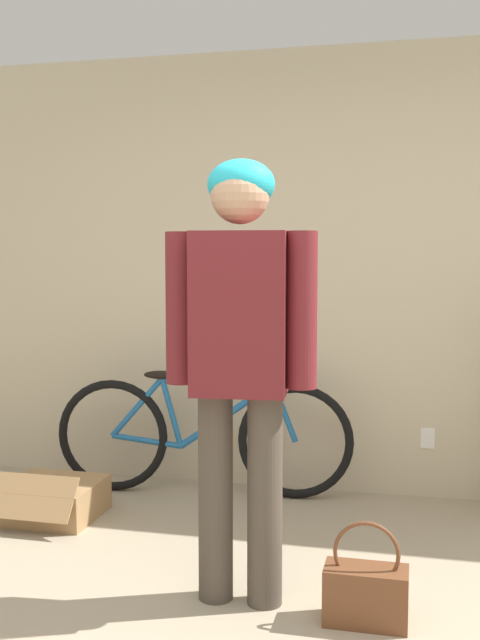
{
  "coord_description": "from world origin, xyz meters",
  "views": [
    {
      "loc": [
        0.48,
        -2.06,
        1.41
      ],
      "look_at": [
        -0.2,
        0.8,
        1.15
      ],
      "focal_mm": 42.0,
      "sensor_mm": 36.0,
      "label": 1
    }
  ],
  "objects_px": {
    "person": "(240,337)",
    "cardboard_box": "(52,499)",
    "bicycle": "(202,435)",
    "handbag": "(366,592)"
  },
  "relations": [
    {
      "from": "handbag",
      "to": "cardboard_box",
      "type": "height_order",
      "value": "handbag"
    },
    {
      "from": "handbag",
      "to": "cardboard_box",
      "type": "xyz_separation_m",
      "value": [
        -1.72,
        0.78,
        -0.03
      ]
    },
    {
      "from": "bicycle",
      "to": "handbag",
      "type": "distance_m",
      "value": 1.71
    },
    {
      "from": "person",
      "to": "bicycle",
      "type": "distance_m",
      "value": 1.55
    },
    {
      "from": "bicycle",
      "to": "person",
      "type": "bearing_deg",
      "value": -73.01
    },
    {
      "from": "person",
      "to": "cardboard_box",
      "type": "distance_m",
      "value": 1.71
    },
    {
      "from": "person",
      "to": "cardboard_box",
      "type": "height_order",
      "value": "person"
    },
    {
      "from": "bicycle",
      "to": "handbag",
      "type": "bearing_deg",
      "value": -57.86
    },
    {
      "from": "bicycle",
      "to": "cardboard_box",
      "type": "bearing_deg",
      "value": -146.31
    },
    {
      "from": "bicycle",
      "to": "cardboard_box",
      "type": "distance_m",
      "value": 0.91
    }
  ]
}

